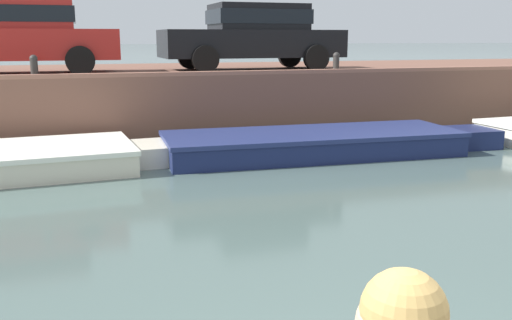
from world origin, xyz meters
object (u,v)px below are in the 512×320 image
object	(u,v)px
boat_moored_central_navy	(326,143)
car_centre_black	(254,34)
car_left_inner_red	(16,33)
mooring_bollard_east	(336,62)
mooring_bollard_mid	(34,66)

from	to	relation	value
boat_moored_central_navy	car_centre_black	size ratio (longest dim) A/B	1.58
car_left_inner_red	mooring_bollard_east	world-z (taller)	car_left_inner_red
car_left_inner_red	mooring_bollard_mid	world-z (taller)	car_left_inner_red
car_left_inner_red	car_centre_black	bearing A→B (deg)	0.01
car_centre_black	car_left_inner_red	bearing A→B (deg)	-179.99
boat_moored_central_navy	car_left_inner_red	xyz separation A→B (m)	(-5.74, 3.39, 2.09)
boat_moored_central_navy	mooring_bollard_mid	distance (m)	5.80
car_left_inner_red	mooring_bollard_mid	xyz separation A→B (m)	(0.42, -1.59, -0.61)
boat_moored_central_navy	mooring_bollard_east	distance (m)	2.54
boat_moored_central_navy	mooring_bollard_east	world-z (taller)	mooring_bollard_east
mooring_bollard_east	car_left_inner_red	bearing A→B (deg)	166.74
car_centre_black	mooring_bollard_east	size ratio (longest dim) A/B	9.70
boat_moored_central_navy	car_left_inner_red	size ratio (longest dim) A/B	1.57
mooring_bollard_mid	mooring_bollard_east	distance (m)	6.33
boat_moored_central_navy	mooring_bollard_mid	world-z (taller)	mooring_bollard_mid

